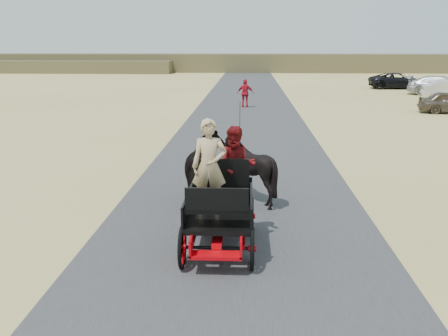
{
  "coord_description": "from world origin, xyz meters",
  "views": [
    {
      "loc": [
        0.21,
        -7.7,
        3.88
      ],
      "look_at": [
        -0.32,
        2.92,
        1.2
      ],
      "focal_mm": 40.0,
      "sensor_mm": 36.0,
      "label": 1
    }
  ],
  "objects_px": {
    "horse_right": "(249,168)",
    "carriage": "(220,230)",
    "car_c": "(442,86)",
    "horse_left": "(205,168)",
    "pedestrian": "(245,93)",
    "car_d": "(398,81)"
  },
  "relations": [
    {
      "from": "carriage",
      "to": "pedestrian",
      "type": "relative_size",
      "value": 1.39
    },
    {
      "from": "car_c",
      "to": "horse_left",
      "type": "bearing_deg",
      "value": 172.0
    },
    {
      "from": "horse_right",
      "to": "car_d",
      "type": "relative_size",
      "value": 0.35
    },
    {
      "from": "pedestrian",
      "to": "car_c",
      "type": "relative_size",
      "value": 0.35
    },
    {
      "from": "horse_left",
      "to": "car_d",
      "type": "bearing_deg",
      "value": -113.3
    },
    {
      "from": "pedestrian",
      "to": "car_c",
      "type": "distance_m",
      "value": 16.85
    },
    {
      "from": "horse_left",
      "to": "horse_right",
      "type": "height_order",
      "value": "horse_right"
    },
    {
      "from": "carriage",
      "to": "pedestrian",
      "type": "height_order",
      "value": "pedestrian"
    },
    {
      "from": "horse_right",
      "to": "pedestrian",
      "type": "relative_size",
      "value": 0.98
    },
    {
      "from": "pedestrian",
      "to": "car_d",
      "type": "distance_m",
      "value": 18.92
    },
    {
      "from": "carriage",
      "to": "car_d",
      "type": "relative_size",
      "value": 0.49
    },
    {
      "from": "car_c",
      "to": "carriage",
      "type": "bearing_deg",
      "value": 175.41
    },
    {
      "from": "horse_left",
      "to": "horse_right",
      "type": "bearing_deg",
      "value": -180.0
    },
    {
      "from": "carriage",
      "to": "pedestrian",
      "type": "xyz_separation_m",
      "value": [
        0.29,
        21.76,
        0.5
      ]
    },
    {
      "from": "horse_left",
      "to": "car_c",
      "type": "bearing_deg",
      "value": -120.23
    },
    {
      "from": "pedestrian",
      "to": "car_d",
      "type": "height_order",
      "value": "pedestrian"
    },
    {
      "from": "horse_left",
      "to": "pedestrian",
      "type": "relative_size",
      "value": 1.16
    },
    {
      "from": "horse_left",
      "to": "horse_right",
      "type": "xyz_separation_m",
      "value": [
        1.1,
        0.0,
        0.0
      ]
    },
    {
      "from": "pedestrian",
      "to": "car_c",
      "type": "bearing_deg",
      "value": -147.39
    },
    {
      "from": "pedestrian",
      "to": "horse_left",
      "type": "bearing_deg",
      "value": 91.4
    },
    {
      "from": "carriage",
      "to": "horse_right",
      "type": "bearing_deg",
      "value": 79.61
    },
    {
      "from": "horse_right",
      "to": "carriage",
      "type": "bearing_deg",
      "value": 79.61
    }
  ]
}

